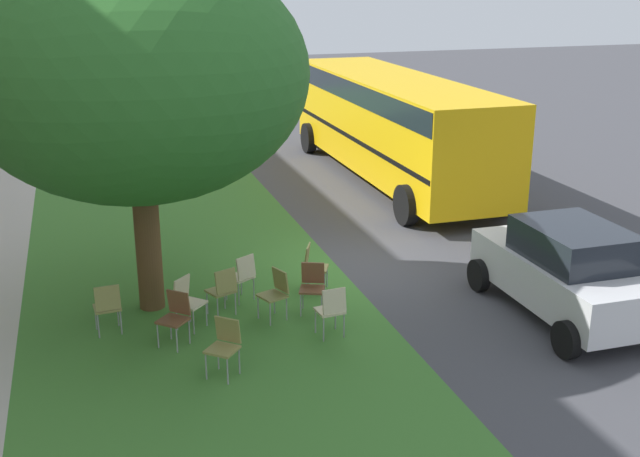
{
  "coord_description": "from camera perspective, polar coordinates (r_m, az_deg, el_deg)",
  "views": [
    {
      "loc": [
        -13.79,
        4.93,
        5.7
      ],
      "look_at": [
        -0.34,
        0.74,
        1.04
      ],
      "focal_mm": 44.11,
      "sensor_mm": 36.0,
      "label": 1
    }
  ],
  "objects": [
    {
      "name": "ground",
      "position": [
        15.72,
        2.22,
        -2.96
      ],
      "size": [
        80.0,
        80.0,
        0.0
      ],
      "primitive_type": "plane",
      "color": "#424247"
    },
    {
      "name": "grass_verge",
      "position": [
        15.02,
        -9.4,
        -4.23
      ],
      "size": [
        48.0,
        6.0,
        0.01
      ],
      "primitive_type": "cube",
      "color": "#3D752D",
      "rests_on": "ground"
    },
    {
      "name": "street_tree",
      "position": [
        13.24,
        -13.22,
        10.84
      ],
      "size": [
        5.63,
        5.63,
        6.18
      ],
      "color": "brown",
      "rests_on": "ground"
    },
    {
      "name": "chair_0",
      "position": [
        14.52,
        -0.52,
        -2.59
      ],
      "size": [
        0.55,
        0.55,
        0.88
      ],
      "color": "olive",
      "rests_on": "ground"
    },
    {
      "name": "chair_1",
      "position": [
        13.26,
        -15.17,
        -5.36
      ],
      "size": [
        0.46,
        0.45,
        0.88
      ],
      "color": "olive",
      "rests_on": "ground"
    },
    {
      "name": "chair_2",
      "position": [
        14.11,
        -5.67,
        -3.32
      ],
      "size": [
        0.57,
        0.57,
        0.88
      ],
      "color": "beige",
      "rests_on": "ground"
    },
    {
      "name": "chair_3",
      "position": [
        12.67,
        -10.45,
        -6.14
      ],
      "size": [
        0.59,
        0.59,
        0.88
      ],
      "color": "brown",
      "rests_on": "ground"
    },
    {
      "name": "chair_4",
      "position": [
        13.63,
        -0.56,
        -4.03
      ],
      "size": [
        0.55,
        0.54,
        0.88
      ],
      "color": "brown",
      "rests_on": "ground"
    },
    {
      "name": "chair_5",
      "position": [
        13.55,
        -7.06,
        -4.31
      ],
      "size": [
        0.55,
        0.54,
        0.88
      ],
      "color": "olive",
      "rests_on": "ground"
    },
    {
      "name": "chair_6",
      "position": [
        13.37,
        -3.25,
        -4.51
      ],
      "size": [
        0.54,
        0.54,
        0.88
      ],
      "color": "olive",
      "rests_on": "ground"
    },
    {
      "name": "chair_7",
      "position": [
        12.69,
        0.84,
        -5.78
      ],
      "size": [
        0.46,
        0.46,
        0.88
      ],
      "color": "beige",
      "rests_on": "ground"
    },
    {
      "name": "chair_8",
      "position": [
        13.22,
        -9.61,
        -5.03
      ],
      "size": [
        0.59,
        0.59,
        0.88
      ],
      "color": "beige",
      "rests_on": "ground"
    },
    {
      "name": "chair_9",
      "position": [
        11.65,
        -6.94,
        -8.23
      ],
      "size": [
        0.59,
        0.59,
        0.88
      ],
      "color": "olive",
      "rests_on": "ground"
    },
    {
      "name": "parked_car",
      "position": [
        14.0,
        17.5,
        -2.89
      ],
      "size": [
        3.7,
        1.92,
        1.65
      ],
      "color": "silver",
      "rests_on": "ground"
    },
    {
      "name": "school_bus",
      "position": [
        22.16,
        5.29,
        7.99
      ],
      "size": [
        10.4,
        2.8,
        2.88
      ],
      "color": "yellow",
      "rests_on": "ground"
    }
  ]
}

